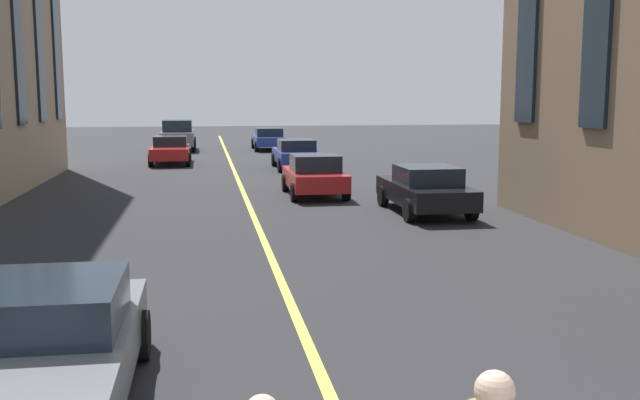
{
  "coord_description": "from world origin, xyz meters",
  "views": [
    {
      "loc": [
        -1.66,
        1.34,
        3.34
      ],
      "look_at": [
        11.89,
        -0.83,
        1.37
      ],
      "focal_mm": 40.92,
      "sensor_mm": 36.0,
      "label": 1
    }
  ],
  "objects_px": {
    "car_red_mid": "(171,150)",
    "car_grey_parked_a": "(45,347)",
    "car_black_trailing": "(425,189)",
    "car_grey_near": "(178,135)",
    "car_blue_parked_b": "(269,139)",
    "car_blue_far": "(296,154)",
    "car_red_oncoming": "(315,175)"
  },
  "relations": [
    {
      "from": "car_black_trailing",
      "to": "car_red_mid",
      "type": "bearing_deg",
      "value": 25.15
    },
    {
      "from": "car_red_oncoming",
      "to": "car_blue_parked_b",
      "type": "xyz_separation_m",
      "value": [
        21.14,
        -0.35,
        0.0
      ]
    },
    {
      "from": "car_blue_far",
      "to": "car_grey_near",
      "type": "distance_m",
      "value": 13.63
    },
    {
      "from": "car_blue_parked_b",
      "to": "car_red_oncoming",
      "type": "bearing_deg",
      "value": 179.05
    },
    {
      "from": "car_black_trailing",
      "to": "car_red_oncoming",
      "type": "bearing_deg",
      "value": 32.17
    },
    {
      "from": "car_red_mid",
      "to": "car_black_trailing",
      "type": "distance_m",
      "value": 18.46
    },
    {
      "from": "car_red_mid",
      "to": "car_blue_far",
      "type": "distance_m",
      "value": 6.78
    },
    {
      "from": "car_blue_far",
      "to": "car_grey_near",
      "type": "height_order",
      "value": "car_grey_near"
    },
    {
      "from": "car_red_oncoming",
      "to": "car_blue_far",
      "type": "distance_m",
      "value": 9.11
    },
    {
      "from": "car_blue_far",
      "to": "car_red_oncoming",
      "type": "bearing_deg",
      "value": 176.68
    },
    {
      "from": "car_red_mid",
      "to": "car_black_trailing",
      "type": "relative_size",
      "value": 1.0
    },
    {
      "from": "car_red_mid",
      "to": "car_grey_parked_a",
      "type": "distance_m",
      "value": 28.84
    },
    {
      "from": "car_black_trailing",
      "to": "car_grey_near",
      "type": "distance_m",
      "value": 26.72
    },
    {
      "from": "car_red_oncoming",
      "to": "car_grey_parked_a",
      "type": "height_order",
      "value": "car_red_oncoming"
    },
    {
      "from": "car_black_trailing",
      "to": "car_grey_near",
      "type": "bearing_deg",
      "value": 16.91
    },
    {
      "from": "car_black_trailing",
      "to": "car_blue_parked_b",
      "type": "height_order",
      "value": "same"
    },
    {
      "from": "car_black_trailing",
      "to": "car_blue_parked_b",
      "type": "distance_m",
      "value": 25.33
    },
    {
      "from": "car_grey_parked_a",
      "to": "car_blue_parked_b",
      "type": "bearing_deg",
      "value": -8.71
    },
    {
      "from": "car_red_mid",
      "to": "car_grey_near",
      "type": "relative_size",
      "value": 0.94
    },
    {
      "from": "car_red_mid",
      "to": "car_blue_parked_b",
      "type": "relative_size",
      "value": 1.0
    },
    {
      "from": "car_red_mid",
      "to": "car_grey_parked_a",
      "type": "height_order",
      "value": "same"
    },
    {
      "from": "car_grey_parked_a",
      "to": "car_grey_near",
      "type": "bearing_deg",
      "value": -0.28
    },
    {
      "from": "car_blue_far",
      "to": "car_blue_parked_b",
      "type": "relative_size",
      "value": 1.0
    },
    {
      "from": "car_blue_far",
      "to": "car_black_trailing",
      "type": "bearing_deg",
      "value": -171.16
    },
    {
      "from": "car_red_mid",
      "to": "car_blue_parked_b",
      "type": "height_order",
      "value": "same"
    },
    {
      "from": "car_blue_parked_b",
      "to": "car_red_mid",
      "type": "bearing_deg",
      "value": 146.62
    },
    {
      "from": "car_blue_far",
      "to": "car_grey_parked_a",
      "type": "xyz_separation_m",
      "value": [
        -25.32,
        5.9,
        0.0
      ]
    },
    {
      "from": "car_grey_parked_a",
      "to": "car_red_mid",
      "type": "bearing_deg",
      "value": -0.21
    },
    {
      "from": "car_red_mid",
      "to": "car_red_oncoming",
      "type": "distance_m",
      "value": 13.67
    },
    {
      "from": "car_black_trailing",
      "to": "car_grey_near",
      "type": "relative_size",
      "value": 0.94
    },
    {
      "from": "car_red_mid",
      "to": "car_blue_parked_b",
      "type": "xyz_separation_m",
      "value": [
        8.53,
        -5.62,
        0.0
      ]
    },
    {
      "from": "car_grey_parked_a",
      "to": "car_grey_near",
      "type": "height_order",
      "value": "car_grey_near"
    }
  ]
}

